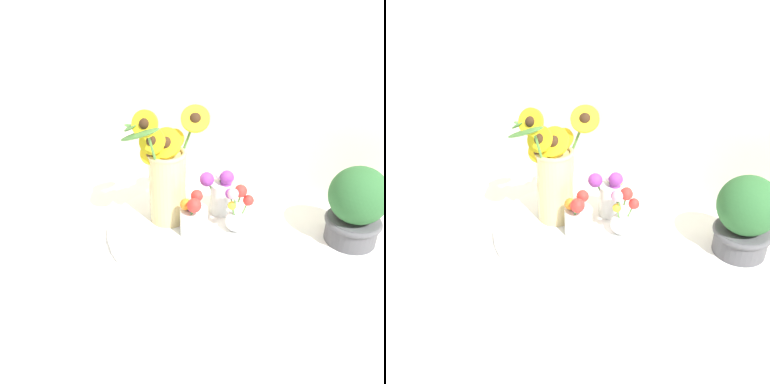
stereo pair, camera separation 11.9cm
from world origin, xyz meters
TOP-DOWN VIEW (x-y plane):
  - ground_plane at (0.00, 0.00)m, footprint 6.00×6.00m
  - serving_tray at (0.04, 0.06)m, footprint 0.48×0.48m
  - mason_jar_sunflowers at (-0.04, 0.07)m, footprint 0.23×0.25m
  - vase_small_center at (0.05, 0.03)m, footprint 0.08×0.10m
  - vase_bulb_right at (0.16, 0.08)m, footprint 0.08×0.07m
  - vase_small_back at (0.09, 0.16)m, footprint 0.10×0.09m
  - potted_plant at (0.47, 0.18)m, footprint 0.16×0.16m

SIDE VIEW (x-z plane):
  - ground_plane at x=0.00m, z-range 0.00..0.00m
  - serving_tray at x=0.04m, z-range 0.00..0.02m
  - vase_small_center at x=0.05m, z-range 0.01..0.14m
  - vase_bulb_right at x=0.16m, z-range 0.01..0.16m
  - vase_small_back at x=0.09m, z-range 0.02..0.16m
  - potted_plant at x=0.47m, z-range 0.00..0.23m
  - mason_jar_sunflowers at x=-0.04m, z-range -0.01..0.35m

